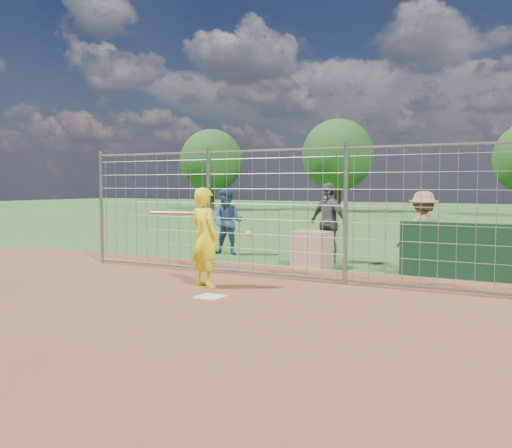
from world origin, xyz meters
The scene contains 11 objects.
ground centered at (0.00, 0.00, 0.00)m, with size 100.00×100.00×0.00m, color #2D591E.
infield_dirt centered at (0.00, -3.00, 0.01)m, with size 18.00×18.00×0.00m, color brown.
home_plate centered at (0.00, -0.20, 0.01)m, with size 0.43×0.43×0.02m, color silver.
dugout_wall centered at (3.40, 3.60, 0.55)m, with size 2.60×0.20×1.10m, color #11381E.
batter centered at (-0.62, 0.56, 0.89)m, with size 0.65×0.43×1.78m, color #FFF916.
bystander_a centered at (-2.75, 4.75, 0.86)m, with size 0.84×0.65×1.73m, color navy.
bystander_b centered at (0.10, 4.64, 0.94)m, with size 1.10×0.46×1.88m, color #57575C.
bystander_c centered at (2.42, 4.14, 0.85)m, with size 1.10×0.63×1.70m, color #997253.
equipment_bin centered at (0.07, 3.77, 0.40)m, with size 0.80×0.55×0.80m, color tan.
equipment_in_play centered at (-0.77, 0.32, 1.25)m, with size 2.05×0.19×0.39m.
backstop_fence centered at (0.00, 2.00, 1.26)m, with size 9.08×0.08×2.60m.
Camera 1 is at (5.11, -7.85, 1.84)m, focal length 40.00 mm.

